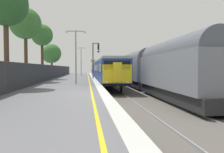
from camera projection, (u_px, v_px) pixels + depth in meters
The scene contains 12 objects.
ground at pixel (140, 102), 13.86m from camera, with size 17.40×110.00×1.21m.
commuter_train_at_platform at pixel (102, 70), 40.31m from camera, with size 2.83×41.52×3.81m.
freight_train_adjacent_track at pixel (151, 68), 23.40m from camera, with size 2.60×25.69×4.73m.
signal_gantry at pixel (95, 56), 34.44m from camera, with size 1.10×0.24×5.45m.
speed_limit_sign at pixel (93, 66), 30.98m from camera, with size 0.59×0.08×2.84m.
platform_lamp_mid at pixel (76, 52), 21.68m from camera, with size 2.00×0.20×5.24m.
platform_lamp_far at pixel (81, 59), 43.32m from camera, with size 2.00×0.20×5.56m.
platform_back_fence at pixel (4, 77), 12.87m from camera, with size 0.07×99.00×1.94m.
background_tree_left at pixel (7, 5), 16.84m from camera, with size 3.37×3.37×8.16m.
background_tree_centre at pixel (51, 54), 48.22m from camera, with size 4.13×4.13×6.79m.
background_tree_right at pixel (42, 36), 30.70m from camera, with size 2.96×3.08×7.59m.
background_tree_back at pixel (25, 25), 24.83m from camera, with size 3.51×3.51×8.31m.
Camera 1 is at (-0.67, -13.50, 1.55)m, focal length 35.50 mm.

